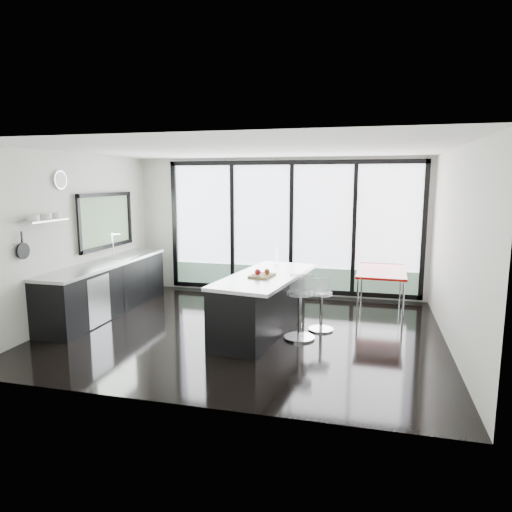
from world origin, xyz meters
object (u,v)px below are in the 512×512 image
(bar_stool_near, at_px, (300,315))
(red_table, at_px, (381,291))
(island, at_px, (261,303))
(bar_stool_far, at_px, (321,311))

(bar_stool_near, distance_m, red_table, 2.11)
(island, distance_m, bar_stool_near, 0.64)
(bar_stool_far, bearing_deg, red_table, 36.79)
(bar_stool_far, bearing_deg, bar_stool_near, -137.20)
(red_table, bearing_deg, bar_stool_far, -125.98)
(bar_stool_far, xyz_separation_m, red_table, (0.92, 1.27, 0.07))
(bar_stool_far, distance_m, red_table, 1.57)
(bar_stool_near, relative_size, red_table, 0.51)
(island, xyz_separation_m, bar_stool_far, (0.89, 0.33, -0.16))
(bar_stool_far, relative_size, red_table, 0.43)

